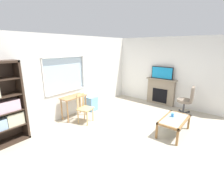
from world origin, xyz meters
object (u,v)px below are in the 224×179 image
at_px(tv, 162,73).
at_px(sippy_cup, 172,115).
at_px(plastic_drawer_unit, 91,103).
at_px(coffee_table, 174,121).
at_px(office_chair, 187,99).
at_px(desk_under_window, 74,100).
at_px(wooden_chair, 84,108).
at_px(fireplace, 161,91).
at_px(bookshelf, 1,108).

xyz_separation_m(tv, sippy_cup, (-1.91, -1.12, -0.81)).
height_order(plastic_drawer_unit, tv, tv).
bearing_deg(coffee_table, office_chair, 3.09).
relative_size(desk_under_window, plastic_drawer_unit, 1.66).
xyz_separation_m(office_chair, sippy_cup, (-1.48, 0.00, -0.08)).
bearing_deg(plastic_drawer_unit, tv, -38.40).
distance_m(wooden_chair, fireplace, 3.27).
relative_size(fireplace, tv, 1.40).
xyz_separation_m(fireplace, sippy_cup, (-1.93, -1.12, -0.05)).
distance_m(plastic_drawer_unit, fireplace, 2.83).
relative_size(bookshelf, plastic_drawer_unit, 3.91).
bearing_deg(plastic_drawer_unit, desk_under_window, -176.47).
height_order(bookshelf, plastic_drawer_unit, bookshelf).
bearing_deg(sippy_cup, desk_under_window, 111.39).
bearing_deg(bookshelf, fireplace, -19.86).
bearing_deg(tv, bookshelf, 160.08).
relative_size(bookshelf, desk_under_window, 2.36).
relative_size(bookshelf, coffee_table, 1.86).
relative_size(fireplace, sippy_cup, 13.14).
bearing_deg(bookshelf, plastic_drawer_unit, -1.27).
height_order(wooden_chair, plastic_drawer_unit, wooden_chair).
distance_m(fireplace, office_chair, 1.21).
relative_size(bookshelf, wooden_chair, 2.21).
bearing_deg(sippy_cup, plastic_drawer_unit, 95.83).
bearing_deg(desk_under_window, plastic_drawer_unit, 3.53).
height_order(desk_under_window, tv, tv).
bearing_deg(wooden_chair, plastic_drawer_unit, 34.33).
bearing_deg(tv, sippy_cup, -149.49).
bearing_deg(fireplace, plastic_drawer_unit, 141.82).
height_order(plastic_drawer_unit, sippy_cup, sippy_cup).
relative_size(wooden_chair, sippy_cup, 10.00).
relative_size(office_chair, coffee_table, 0.94).
height_order(fireplace, office_chair, fireplace).
bearing_deg(wooden_chair, office_chair, -41.55).
height_order(office_chair, sippy_cup, office_chair).
bearing_deg(plastic_drawer_unit, bookshelf, 178.73).
xyz_separation_m(plastic_drawer_unit, coffee_table, (0.20, -2.95, 0.12)).
relative_size(desk_under_window, tv, 1.00).
bearing_deg(tv, wooden_chair, 158.73).
bearing_deg(bookshelf, desk_under_window, -3.25).
bearing_deg(office_chair, plastic_drawer_unit, 121.70).
bearing_deg(tv, coffee_table, -148.75).
distance_m(desk_under_window, fireplace, 3.47).
height_order(fireplace, sippy_cup, fireplace).
distance_m(office_chair, coffee_table, 1.58).
bearing_deg(office_chair, tv, 69.21).
height_order(desk_under_window, fireplace, fireplace).
xyz_separation_m(tv, office_chair, (-0.43, -1.13, -0.74)).
bearing_deg(sippy_cup, office_chair, -0.10).
relative_size(wooden_chair, office_chair, 0.90).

